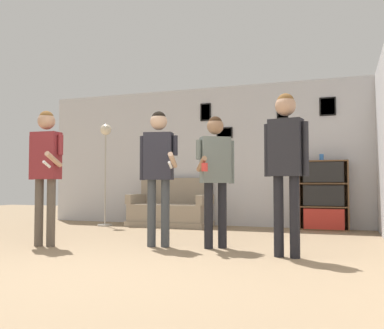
% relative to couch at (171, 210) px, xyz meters
% --- Properties ---
extents(ground_plane, '(20.00, 20.00, 0.00)m').
position_rel_couch_xyz_m(ground_plane, '(0.99, -4.32, -0.30)').
color(ground_plane, '#937A5B').
extents(wall_back, '(7.75, 0.08, 2.70)m').
position_rel_couch_xyz_m(wall_back, '(1.00, 0.41, 1.05)').
color(wall_back, silver).
rests_on(wall_back, ground_plane).
extents(couch, '(1.53, 0.80, 0.92)m').
position_rel_couch_xyz_m(couch, '(0.00, 0.00, 0.00)').
color(couch, gray).
rests_on(couch, ground_plane).
extents(bookshelf, '(0.83, 0.30, 1.21)m').
position_rel_couch_xyz_m(bookshelf, '(2.80, 0.19, 0.30)').
color(bookshelf, brown).
rests_on(bookshelf, ground_plane).
extents(floor_lamp, '(0.28, 0.28, 1.95)m').
position_rel_couch_xyz_m(floor_lamp, '(-1.19, -0.43, 1.12)').
color(floor_lamp, '#ADA89E').
rests_on(floor_lamp, ground_plane).
extents(person_player_foreground_left, '(0.51, 0.46, 1.76)m').
position_rel_couch_xyz_m(person_player_foreground_left, '(-0.52, -3.02, 0.79)').
color(person_player_foreground_left, brown).
rests_on(person_player_foreground_left, ground_plane).
extents(person_player_foreground_center, '(0.54, 0.44, 1.74)m').
position_rel_couch_xyz_m(person_player_foreground_center, '(0.88, -2.58, 0.78)').
color(person_player_foreground_center, '#3D4247').
rests_on(person_player_foreground_center, ground_plane).
extents(person_watcher_holding_cup, '(0.43, 0.56, 1.66)m').
position_rel_couch_xyz_m(person_watcher_holding_cup, '(1.61, -2.45, 0.71)').
color(person_watcher_holding_cup, black).
rests_on(person_watcher_holding_cup, ground_plane).
extents(person_spectator_near_bookshelf, '(0.49, 0.26, 1.80)m').
position_rel_couch_xyz_m(person_spectator_near_bookshelf, '(2.53, -2.83, 0.82)').
color(person_spectator_near_bookshelf, black).
rests_on(person_spectator_near_bookshelf, ground_plane).
extents(drinking_cup, '(0.07, 0.07, 0.11)m').
position_rel_couch_xyz_m(drinking_cup, '(2.77, 0.19, 0.97)').
color(drinking_cup, blue).
rests_on(drinking_cup, bookshelf).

